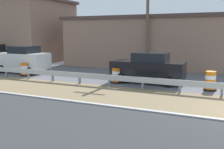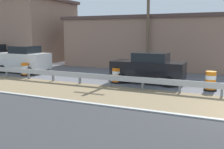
{
  "view_description": "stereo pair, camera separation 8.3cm",
  "coord_description": "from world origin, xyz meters",
  "px_view_note": "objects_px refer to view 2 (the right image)",
  "views": [
    {
      "loc": [
        -11.23,
        1.17,
        3.14
      ],
      "look_at": [
        1.92,
        7.09,
        0.84
      ],
      "focal_mm": 41.9,
      "sensor_mm": 36.0,
      "label": 1
    },
    {
      "loc": [
        -11.2,
        1.1,
        3.14
      ],
      "look_at": [
        1.92,
        7.09,
        0.84
      ],
      "focal_mm": 41.9,
      "sensor_mm": 36.0,
      "label": 2
    }
  ],
  "objects_px": {
    "traffic_barrel_close": "(116,76)",
    "car_distant_b": "(148,68)",
    "traffic_barrel_mid": "(25,70)",
    "utility_pole_near": "(148,15)",
    "car_lead_near_lane": "(24,59)",
    "traffic_barrel_nearest": "(210,82)"
  },
  "relations": [
    {
      "from": "traffic_barrel_close",
      "to": "car_distant_b",
      "type": "xyz_separation_m",
      "value": [
        0.86,
        -1.82,
        0.54
      ]
    },
    {
      "from": "traffic_barrel_close",
      "to": "car_lead_near_lane",
      "type": "relative_size",
      "value": 0.23
    },
    {
      "from": "car_lead_near_lane",
      "to": "utility_pole_near",
      "type": "distance_m",
      "value": 10.56
    },
    {
      "from": "traffic_barrel_nearest",
      "to": "utility_pole_near",
      "type": "bearing_deg",
      "value": 43.15
    },
    {
      "from": "utility_pole_near",
      "to": "car_lead_near_lane",
      "type": "bearing_deg",
      "value": 119.13
    },
    {
      "from": "traffic_barrel_close",
      "to": "car_distant_b",
      "type": "distance_m",
      "value": 2.09
    },
    {
      "from": "car_lead_near_lane",
      "to": "utility_pole_near",
      "type": "height_order",
      "value": "utility_pole_near"
    },
    {
      "from": "traffic_barrel_nearest",
      "to": "utility_pole_near",
      "type": "distance_m",
      "value": 8.85
    },
    {
      "from": "traffic_barrel_nearest",
      "to": "traffic_barrel_mid",
      "type": "distance_m",
      "value": 12.9
    },
    {
      "from": "traffic_barrel_close",
      "to": "utility_pole_near",
      "type": "distance_m",
      "value": 7.15
    },
    {
      "from": "car_lead_near_lane",
      "to": "car_distant_b",
      "type": "distance_m",
      "value": 10.28
    },
    {
      "from": "traffic_barrel_mid",
      "to": "utility_pole_near",
      "type": "bearing_deg",
      "value": -51.28
    },
    {
      "from": "traffic_barrel_nearest",
      "to": "traffic_barrel_close",
      "type": "distance_m",
      "value": 5.6
    },
    {
      "from": "traffic_barrel_mid",
      "to": "car_distant_b",
      "type": "distance_m",
      "value": 9.2
    },
    {
      "from": "traffic_barrel_close",
      "to": "car_distant_b",
      "type": "bearing_deg",
      "value": -64.77
    },
    {
      "from": "traffic_barrel_mid",
      "to": "car_distant_b",
      "type": "height_order",
      "value": "car_distant_b"
    },
    {
      "from": "traffic_barrel_mid",
      "to": "utility_pole_near",
      "type": "height_order",
      "value": "utility_pole_near"
    },
    {
      "from": "traffic_barrel_mid",
      "to": "car_lead_near_lane",
      "type": "relative_size",
      "value": 0.23
    },
    {
      "from": "traffic_barrel_close",
      "to": "traffic_barrel_mid",
      "type": "height_order",
      "value": "traffic_barrel_close"
    },
    {
      "from": "traffic_barrel_close",
      "to": "car_lead_near_lane",
      "type": "height_order",
      "value": "car_lead_near_lane"
    },
    {
      "from": "traffic_barrel_nearest",
      "to": "car_distant_b",
      "type": "relative_size",
      "value": 0.23
    },
    {
      "from": "utility_pole_near",
      "to": "traffic_barrel_nearest",
      "type": "bearing_deg",
      "value": -136.85
    }
  ]
}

